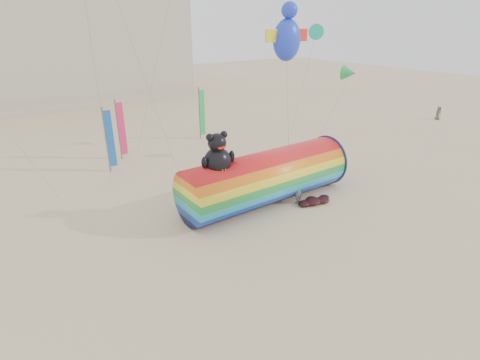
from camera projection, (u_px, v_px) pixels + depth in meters
ground at (248, 228)px, 21.80m from camera, size 160.00×160.00×0.00m
windsock_assembly at (266, 176)px, 24.35m from camera, size 11.84×3.61×5.46m
kite_handler at (298, 191)px, 24.48m from camera, size 0.73×0.58×1.74m
fabric_bundle at (315, 201)px, 24.70m from camera, size 2.62×1.35×0.41m
festival_banners at (148, 126)px, 32.73m from camera, size 11.04×3.75×5.20m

